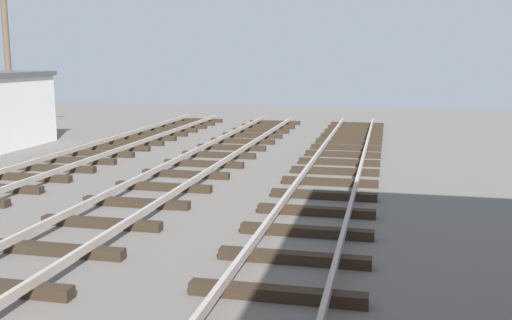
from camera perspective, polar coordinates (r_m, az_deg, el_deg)
utility_pole_far at (r=25.51m, az=-23.03°, el=10.78°), size 1.80×0.24×7.64m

